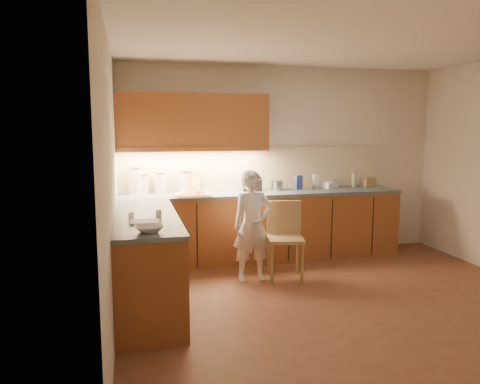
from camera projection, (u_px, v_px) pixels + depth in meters
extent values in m
plane|color=brown|center=(343.00, 302.00, 4.80)|extent=(4.50, 4.50, 0.00)
cube|color=beige|center=(282.00, 161.00, 6.54)|extent=(4.50, 0.04, 2.60)
cube|color=beige|center=(111.00, 182.00, 4.10)|extent=(0.04, 4.00, 2.60)
cube|color=white|center=(351.00, 40.00, 4.43)|extent=(4.50, 4.00, 0.04)
cube|color=brown|center=(262.00, 227.00, 6.29)|extent=(3.75, 0.60, 0.88)
cube|color=brown|center=(147.00, 262.00, 4.67)|extent=(0.60, 2.00, 0.88)
cube|color=#43535F|center=(262.00, 193.00, 6.22)|extent=(3.77, 0.62, 0.04)
cube|color=#43535F|center=(146.00, 217.00, 4.61)|extent=(0.62, 2.02, 0.04)
cube|color=black|center=(148.00, 239.00, 5.65)|extent=(0.02, 0.01, 0.80)
cube|color=black|center=(197.00, 236.00, 5.78)|extent=(0.02, 0.01, 0.80)
cube|color=black|center=(244.00, 233.00, 5.92)|extent=(0.02, 0.01, 0.80)
cube|color=black|center=(289.00, 231.00, 6.06)|extent=(0.02, 0.01, 0.80)
cube|color=black|center=(332.00, 229.00, 6.20)|extent=(0.02, 0.01, 0.80)
cube|color=black|center=(373.00, 226.00, 6.33)|extent=(0.02, 0.01, 0.80)
cube|color=beige|center=(257.00, 168.00, 6.45)|extent=(3.75, 0.02, 0.58)
cube|color=brown|center=(193.00, 121.00, 6.00)|extent=(1.95, 0.35, 0.70)
cube|color=brown|center=(195.00, 149.00, 5.88)|extent=(1.95, 0.02, 0.06)
cylinder|color=tan|center=(193.00, 195.00, 5.84)|extent=(0.48, 0.48, 0.02)
cylinder|color=#FDF1C6|center=(193.00, 194.00, 5.84)|extent=(0.42, 0.42, 0.02)
cylinder|color=#BC4319|center=(193.00, 193.00, 5.84)|extent=(0.34, 0.34, 0.01)
sphere|color=white|center=(198.00, 191.00, 5.81)|extent=(0.06, 0.06, 0.06)
cylinder|color=white|center=(202.00, 190.00, 5.76)|extent=(0.07, 0.11, 0.19)
imported|color=white|center=(253.00, 226.00, 5.41)|extent=(0.49, 0.34, 1.29)
cylinder|color=tan|center=(272.00, 264.00, 5.32)|extent=(0.04, 0.04, 0.46)
cylinder|color=tan|center=(302.00, 264.00, 5.33)|extent=(0.04, 0.04, 0.46)
cylinder|color=tan|center=(269.00, 256.00, 5.66)|extent=(0.04, 0.04, 0.46)
cylinder|color=tan|center=(298.00, 256.00, 5.67)|extent=(0.04, 0.04, 0.46)
cube|color=tan|center=(286.00, 239.00, 5.46)|extent=(0.48, 0.48, 0.04)
cube|color=tan|center=(284.00, 217.00, 5.61)|extent=(0.40, 0.12, 0.41)
imported|color=silver|center=(149.00, 229.00, 3.84)|extent=(0.28, 0.28, 0.06)
cylinder|color=silver|center=(135.00, 181.00, 5.98)|extent=(0.17, 0.17, 0.33)
cylinder|color=gray|center=(135.00, 168.00, 5.96)|extent=(0.18, 0.18, 0.02)
cylinder|color=white|center=(143.00, 185.00, 6.03)|extent=(0.14, 0.14, 0.24)
cylinder|color=tan|center=(143.00, 175.00, 6.01)|extent=(0.15, 0.15, 0.02)
cylinder|color=silver|center=(160.00, 183.00, 6.07)|extent=(0.14, 0.14, 0.26)
cylinder|color=tan|center=(160.00, 173.00, 6.05)|extent=(0.15, 0.15, 0.02)
cylinder|color=beige|center=(186.00, 182.00, 6.16)|extent=(0.16, 0.16, 0.26)
cylinder|color=gray|center=(186.00, 172.00, 6.14)|extent=(0.18, 0.18, 0.02)
cube|color=gold|center=(196.00, 181.00, 6.14)|extent=(0.14, 0.13, 0.30)
cube|color=white|center=(195.00, 168.00, 6.11)|extent=(0.09, 0.08, 0.05)
cube|color=black|center=(252.00, 185.00, 6.30)|extent=(0.27, 0.17, 0.16)
cube|color=#B7B7BC|center=(250.00, 179.00, 6.28)|extent=(0.04, 0.11, 0.00)
cube|color=#B7B7BC|center=(255.00, 179.00, 6.29)|extent=(0.04, 0.11, 0.00)
cylinder|color=#ADADB2|center=(276.00, 186.00, 6.37)|extent=(0.17, 0.17, 0.13)
cylinder|color=#ADADB2|center=(276.00, 181.00, 6.36)|extent=(0.18, 0.18, 0.01)
cube|color=#33419B|center=(298.00, 182.00, 6.46)|extent=(0.11, 0.09, 0.20)
cube|color=#9E7F55|center=(307.00, 186.00, 6.50)|extent=(0.15, 0.12, 0.09)
cube|color=white|center=(316.00, 182.00, 6.54)|extent=(0.07, 0.07, 0.20)
cube|color=white|center=(330.00, 185.00, 6.60)|extent=(0.26, 0.22, 0.09)
cylinder|color=beige|center=(354.00, 180.00, 6.70)|extent=(0.06, 0.06, 0.20)
cylinder|color=tan|center=(354.00, 173.00, 6.69)|extent=(0.07, 0.07, 0.01)
cube|color=tan|center=(369.00, 182.00, 6.74)|extent=(0.18, 0.15, 0.13)
cube|color=white|center=(145.00, 222.00, 4.22)|extent=(0.27, 0.21, 0.02)
cylinder|color=white|center=(131.00, 216.00, 4.35)|extent=(0.06, 0.06, 0.07)
cylinder|color=white|center=(159.00, 214.00, 4.46)|extent=(0.07, 0.07, 0.08)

